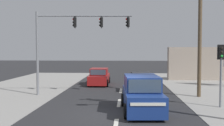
# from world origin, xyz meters

# --- Properties ---
(ground_plane) EXTENTS (140.00, 140.00, 0.00)m
(ground_plane) POSITION_xyz_m (0.00, 0.00, 0.00)
(ground_plane) COLOR #28282B
(lane_dash_near) EXTENTS (0.20, 2.40, 0.01)m
(lane_dash_near) POSITION_xyz_m (0.00, -2.00, 0.00)
(lane_dash_near) COLOR silver
(lane_dash_near) RESTS_ON ground
(lane_dash_mid) EXTENTS (0.20, 2.40, 0.01)m
(lane_dash_mid) POSITION_xyz_m (0.00, 3.00, 0.00)
(lane_dash_mid) COLOR silver
(lane_dash_mid) RESTS_ON ground
(lane_dash_far) EXTENTS (0.20, 2.40, 0.01)m
(lane_dash_far) POSITION_xyz_m (0.00, 8.00, 0.00)
(lane_dash_far) COLOR silver
(lane_dash_far) RESTS_ON ground
(utility_pole_midground_right) EXTENTS (1.80, 0.26, 9.42)m
(utility_pole_midground_right) POSITION_xyz_m (5.48, 5.37, 4.95)
(utility_pole_midground_right) COLOR brown
(utility_pole_midground_right) RESTS_ON ground
(traffic_signal_mast) EXTENTS (6.88, 0.68, 6.00)m
(traffic_signal_mast) POSITION_xyz_m (-3.58, 5.63, 4.35)
(traffic_signal_mast) COLOR slate
(traffic_signal_mast) RESTS_ON ground
(pedestal_signal_right_kerb) EXTENTS (0.44, 0.30, 3.56)m
(pedestal_signal_right_kerb) POSITION_xyz_m (5.76, 1.99, 2.42)
(pedestal_signal_right_kerb) COLOR slate
(pedestal_signal_right_kerb) RESTS_ON ground
(shopfront_wall_far) EXTENTS (12.00, 1.00, 3.60)m
(shopfront_wall_far) POSITION_xyz_m (11.00, 16.00, 1.80)
(shopfront_wall_far) COLOR #A39384
(shopfront_wall_far) RESTS_ON ground
(suv_receding_far) EXTENTS (2.26, 4.63, 1.90)m
(suv_receding_far) POSITION_xyz_m (1.27, 0.82, 0.88)
(suv_receding_far) COLOR navy
(suv_receding_far) RESTS_ON ground
(sedan_kerbside_parked) EXTENTS (1.89, 4.24, 1.56)m
(sedan_kerbside_parked) POSITION_xyz_m (-2.13, 11.57, 0.70)
(sedan_kerbside_parked) COLOR maroon
(sedan_kerbside_parked) RESTS_ON ground
(hatchback_oncoming_mid) EXTENTS (1.92, 3.71, 1.53)m
(hatchback_oncoming_mid) POSITION_xyz_m (1.62, 7.21, 0.70)
(hatchback_oncoming_mid) COLOR black
(hatchback_oncoming_mid) RESTS_ON ground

